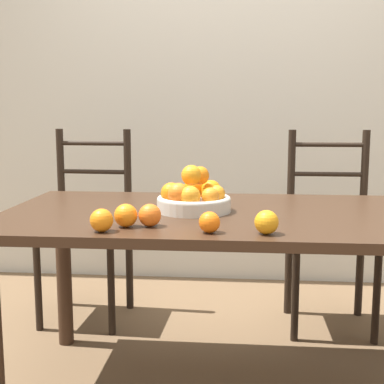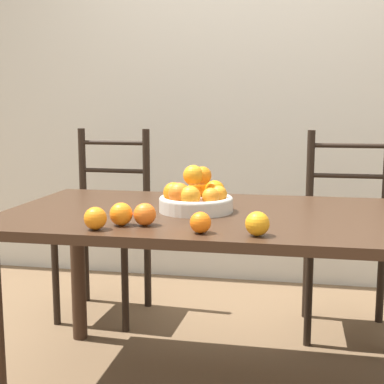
{
  "view_description": "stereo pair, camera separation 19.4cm",
  "coord_description": "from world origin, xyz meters",
  "px_view_note": "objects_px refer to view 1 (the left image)",
  "views": [
    {
      "loc": [
        0.04,
        -1.99,
        1.11
      ],
      "look_at": [
        -0.14,
        -0.08,
        0.81
      ],
      "focal_mm": 50.0,
      "sensor_mm": 36.0,
      "label": 1
    },
    {
      "loc": [
        0.23,
        -1.96,
        1.11
      ],
      "look_at": [
        -0.14,
        -0.08,
        0.81
      ],
      "focal_mm": 50.0,
      "sensor_mm": 36.0,
      "label": 2
    }
  ],
  "objects_px": {
    "fruit_bowl": "(194,197)",
    "orange_loose_1": "(150,215)",
    "orange_loose_3": "(126,215)",
    "chair_left": "(87,231)",
    "orange_loose_4": "(209,222)",
    "chair_right": "(330,236)",
    "orange_loose_0": "(266,222)",
    "orange_loose_2": "(102,220)"
  },
  "relations": [
    {
      "from": "chair_right",
      "to": "orange_loose_3",
      "type": "bearing_deg",
      "value": -129.67
    },
    {
      "from": "orange_loose_1",
      "to": "chair_left",
      "type": "height_order",
      "value": "chair_left"
    },
    {
      "from": "fruit_bowl",
      "to": "orange_loose_1",
      "type": "height_order",
      "value": "fruit_bowl"
    },
    {
      "from": "orange_loose_2",
      "to": "chair_right",
      "type": "xyz_separation_m",
      "value": [
        0.9,
        1.09,
        -0.29
      ]
    },
    {
      "from": "orange_loose_3",
      "to": "orange_loose_4",
      "type": "xyz_separation_m",
      "value": [
        0.28,
        -0.06,
        -0.0
      ]
    },
    {
      "from": "orange_loose_3",
      "to": "orange_loose_0",
      "type": "bearing_deg",
      "value": -7.7
    },
    {
      "from": "fruit_bowl",
      "to": "chair_right",
      "type": "relative_size",
      "value": 0.28
    },
    {
      "from": "orange_loose_3",
      "to": "orange_loose_4",
      "type": "bearing_deg",
      "value": -11.99
    },
    {
      "from": "orange_loose_2",
      "to": "orange_loose_3",
      "type": "bearing_deg",
      "value": 50.87
    },
    {
      "from": "fruit_bowl",
      "to": "orange_loose_3",
      "type": "relative_size",
      "value": 3.64
    },
    {
      "from": "orange_loose_1",
      "to": "orange_loose_0",
      "type": "bearing_deg",
      "value": -11.45
    },
    {
      "from": "orange_loose_3",
      "to": "chair_left",
      "type": "bearing_deg",
      "value": 113.08
    },
    {
      "from": "fruit_bowl",
      "to": "orange_loose_0",
      "type": "bearing_deg",
      "value": -54.09
    },
    {
      "from": "orange_loose_3",
      "to": "orange_loose_4",
      "type": "distance_m",
      "value": 0.29
    },
    {
      "from": "orange_loose_3",
      "to": "chair_left",
      "type": "height_order",
      "value": "chair_left"
    },
    {
      "from": "orange_loose_1",
      "to": "orange_loose_3",
      "type": "height_order",
      "value": "orange_loose_3"
    },
    {
      "from": "orange_loose_0",
      "to": "orange_loose_2",
      "type": "bearing_deg",
      "value": -178.47
    },
    {
      "from": "fruit_bowl",
      "to": "chair_left",
      "type": "xyz_separation_m",
      "value": [
        -0.63,
        0.72,
        -0.31
      ]
    },
    {
      "from": "orange_loose_0",
      "to": "chair_right",
      "type": "bearing_deg",
      "value": 70.72
    },
    {
      "from": "orange_loose_0",
      "to": "orange_loose_3",
      "type": "bearing_deg",
      "value": 172.3
    },
    {
      "from": "chair_left",
      "to": "fruit_bowl",
      "type": "bearing_deg",
      "value": -46.25
    },
    {
      "from": "fruit_bowl",
      "to": "chair_left",
      "type": "bearing_deg",
      "value": 131.23
    },
    {
      "from": "orange_loose_4",
      "to": "chair_right",
      "type": "relative_size",
      "value": 0.07
    },
    {
      "from": "orange_loose_1",
      "to": "orange_loose_2",
      "type": "bearing_deg",
      "value": -146.95
    },
    {
      "from": "orange_loose_0",
      "to": "chair_right",
      "type": "relative_size",
      "value": 0.08
    },
    {
      "from": "orange_loose_1",
      "to": "orange_loose_3",
      "type": "distance_m",
      "value": 0.08
    },
    {
      "from": "orange_loose_4",
      "to": "chair_right",
      "type": "xyz_separation_m",
      "value": [
        0.55,
        1.07,
        -0.29
      ]
    },
    {
      "from": "orange_loose_1",
      "to": "orange_loose_4",
      "type": "xyz_separation_m",
      "value": [
        0.2,
        -0.07,
        -0.0
      ]
    },
    {
      "from": "fruit_bowl",
      "to": "chair_left",
      "type": "relative_size",
      "value": 0.28
    },
    {
      "from": "fruit_bowl",
      "to": "chair_right",
      "type": "xyz_separation_m",
      "value": [
        0.64,
        0.72,
        -0.31
      ]
    },
    {
      "from": "orange_loose_3",
      "to": "chair_right",
      "type": "distance_m",
      "value": 1.35
    },
    {
      "from": "orange_loose_1",
      "to": "orange_loose_2",
      "type": "distance_m",
      "value": 0.17
    },
    {
      "from": "chair_left",
      "to": "orange_loose_3",
      "type": "bearing_deg",
      "value": -64.4
    },
    {
      "from": "orange_loose_0",
      "to": "orange_loose_4",
      "type": "xyz_separation_m",
      "value": [
        -0.18,
        0.0,
        -0.0
      ]
    },
    {
      "from": "fruit_bowl",
      "to": "orange_loose_2",
      "type": "xyz_separation_m",
      "value": [
        -0.26,
        -0.37,
        -0.02
      ]
    },
    {
      "from": "orange_loose_1",
      "to": "orange_loose_3",
      "type": "bearing_deg",
      "value": -169.11
    },
    {
      "from": "orange_loose_0",
      "to": "chair_left",
      "type": "height_order",
      "value": "chair_left"
    },
    {
      "from": "orange_loose_1",
      "to": "chair_right",
      "type": "height_order",
      "value": "chair_right"
    },
    {
      "from": "orange_loose_3",
      "to": "chair_right",
      "type": "xyz_separation_m",
      "value": [
        0.83,
        1.02,
        -0.29
      ]
    },
    {
      "from": "orange_loose_4",
      "to": "chair_left",
      "type": "xyz_separation_m",
      "value": [
        -0.71,
        1.07,
        -0.29
      ]
    },
    {
      "from": "fruit_bowl",
      "to": "orange_loose_1",
      "type": "xyz_separation_m",
      "value": [
        -0.12,
        -0.28,
        -0.02
      ]
    },
    {
      "from": "orange_loose_0",
      "to": "chair_right",
      "type": "distance_m",
      "value": 1.18
    }
  ]
}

